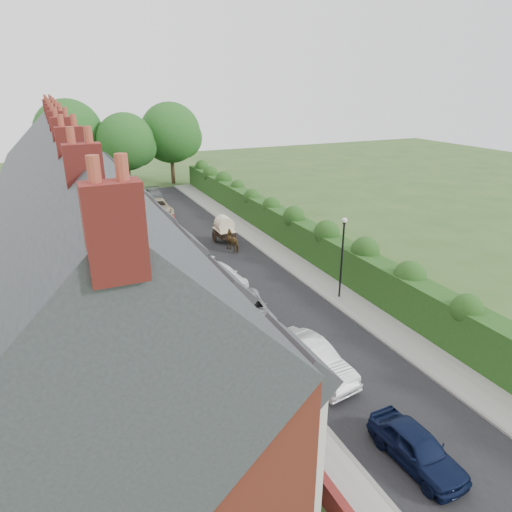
{
  "coord_description": "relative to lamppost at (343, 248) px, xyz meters",
  "views": [
    {
      "loc": [
        -11.79,
        -17.03,
        12.48
      ],
      "look_at": [
        -0.64,
        7.54,
        2.2
      ],
      "focal_mm": 32.0,
      "sensor_mm": 36.0,
      "label": 1
    }
  ],
  "objects": [
    {
      "name": "tree_far_left",
      "position": [
        -6.05,
        36.08,
        2.41
      ],
      "size": [
        7.14,
        6.8,
        9.29
      ],
      "color": "#332316",
      "rests_on": "ground"
    },
    {
      "name": "horse",
      "position": [
        -2.76,
        10.66,
        -2.51
      ],
      "size": [
        1.24,
        2.02,
        1.58
      ],
      "primitive_type": "imported",
      "rotation": [
        0.0,
        0.0,
        3.36
      ],
      "color": "#4F3B1D",
      "rests_on": "ground"
    },
    {
      "name": "road",
      "position": [
        -3.9,
        7.0,
        -3.29
      ],
      "size": [
        6.0,
        58.0,
        0.02
      ],
      "primitive_type": "cube",
      "color": "black",
      "rests_on": "ground"
    },
    {
      "name": "car_grey",
      "position": [
        -5.03,
        28.74,
        -2.61
      ],
      "size": [
        2.59,
        4.99,
        1.38
      ],
      "primitive_type": "imported",
      "rotation": [
        0.0,
        0.0,
        -0.14
      ],
      "color": "#505357",
      "rests_on": "ground"
    },
    {
      "name": "tree_far_back",
      "position": [
        -11.99,
        39.08,
        3.32
      ],
      "size": [
        8.4,
        8.0,
        10.82
      ],
      "color": "#332316",
      "rests_on": "ground"
    },
    {
      "name": "pavement_house_side",
      "position": [
        -7.75,
        7.0,
        -3.24
      ],
      "size": [
        1.7,
        58.0,
        0.12
      ],
      "primitive_type": "cube",
      "color": "gray",
      "rests_on": "ground"
    },
    {
      "name": "kerb_hedge_side",
      "position": [
        -0.85,
        7.0,
        -3.23
      ],
      "size": [
        0.18,
        58.0,
        0.13
      ],
      "primitive_type": "cube",
      "color": "gray",
      "rests_on": "ground"
    },
    {
      "name": "car_beige",
      "position": [
        -5.99,
        23.4,
        -2.5
      ],
      "size": [
        2.73,
        5.76,
        1.59
      ],
      "primitive_type": "imported",
      "rotation": [
        0.0,
        0.0,
        -0.02
      ],
      "color": "tan",
      "rests_on": "ground"
    },
    {
      "name": "tree_far_right",
      "position": [
        -0.01,
        38.08,
        3.02
      ],
      "size": [
        7.98,
        7.6,
        10.31
      ],
      "color": "#332316",
      "rests_on": "ground"
    },
    {
      "name": "car_black",
      "position": [
        -6.33,
        34.42,
        -2.51
      ],
      "size": [
        2.05,
        4.68,
        1.57
      ],
      "primitive_type": "imported",
      "rotation": [
        0.0,
        0.0,
        -0.04
      ],
      "color": "black",
      "rests_on": "ground"
    },
    {
      "name": "hedge",
      "position": [
        2.0,
        7.0,
        -1.7
      ],
      "size": [
        2.1,
        58.0,
        2.85
      ],
      "color": "#133912",
      "rests_on": "ground"
    },
    {
      "name": "pavement_hedge_side",
      "position": [
        0.2,
        7.0,
        -3.24
      ],
      "size": [
        2.2,
        58.0,
        0.12
      ],
      "primitive_type": "cube",
      "color": "gray",
      "rests_on": "ground"
    },
    {
      "name": "car_silver_a",
      "position": [
        -5.68,
        -6.07,
        -2.5
      ],
      "size": [
        2.48,
        5.07,
        1.6
      ],
      "primitive_type": "imported",
      "rotation": [
        0.0,
        0.0,
        0.17
      ],
      "color": "silver",
      "rests_on": "ground"
    },
    {
      "name": "car_green",
      "position": [
        -6.4,
        8.6,
        -2.63
      ],
      "size": [
        2.45,
        4.17,
        1.33
      ],
      "primitive_type": "imported",
      "rotation": [
        0.0,
        0.0,
        0.24
      ],
      "color": "#10371A",
      "rests_on": "ground"
    },
    {
      "name": "garden_wall_row",
      "position": [
        -8.75,
        6.0,
        -2.84
      ],
      "size": [
        0.35,
        40.35,
        1.1
      ],
      "color": "maroon",
      "rests_on": "ground"
    },
    {
      "name": "car_red",
      "position": [
        -6.4,
        17.49,
        -2.61
      ],
      "size": [
        2.49,
        4.41,
        1.38
      ],
      "primitive_type": "imported",
      "rotation": [
        0.0,
        0.0,
        -0.26
      ],
      "color": "maroon",
      "rests_on": "ground"
    },
    {
      "name": "car_white",
      "position": [
        -5.89,
        4.89,
        -2.65
      ],
      "size": [
        2.84,
        4.73,
        1.28
      ],
      "primitive_type": "imported",
      "rotation": [
        0.0,
        0.0,
        0.25
      ],
      "color": "white",
      "rests_on": "ground"
    },
    {
      "name": "car_navy",
      "position": [
        -5.0,
        -12.06,
        -2.64
      ],
      "size": [
        1.69,
        3.89,
        1.31
      ],
      "primitive_type": "imported",
      "rotation": [
        0.0,
        0.0,
        0.04
      ],
      "color": "black",
      "rests_on": "ground"
    },
    {
      "name": "ground",
      "position": [
        -3.4,
        -4.0,
        -3.3
      ],
      "size": [
        140.0,
        140.0,
        0.0
      ],
      "primitive_type": "plane",
      "color": "#2D4C1E",
      "rests_on": "ground"
    },
    {
      "name": "car_silver_b",
      "position": [
        -6.29,
        -0.37,
        -2.61
      ],
      "size": [
        2.9,
        5.21,
        1.38
      ],
      "primitive_type": "imported",
      "rotation": [
        0.0,
        0.0,
        -0.13
      ],
      "color": "#9FA1A6",
      "rests_on": "ground"
    },
    {
      "name": "terrace_row",
      "position": [
        -14.27,
        5.98,
        1.18
      ],
      "size": [
        9.05,
        40.5,
        11.5
      ],
      "color": "#9B3927",
      "rests_on": "ground"
    },
    {
      "name": "horse_cart",
      "position": [
        -2.76,
        12.69,
        -1.99
      ],
      "size": [
        1.44,
        3.18,
        2.29
      ],
      "color": "black",
      "rests_on": "ground"
    },
    {
      "name": "kerb_house_side",
      "position": [
        -6.95,
        7.0,
        -3.23
      ],
      "size": [
        0.18,
        58.0,
        0.13
      ],
      "primitive_type": "cube",
      "color": "gray",
      "rests_on": "ground"
    },
    {
      "name": "lamppost",
      "position": [
        0.0,
        0.0,
        0.0
      ],
      "size": [
        0.32,
        0.32,
        5.16
      ],
      "color": "black",
      "rests_on": "ground"
    }
  ]
}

